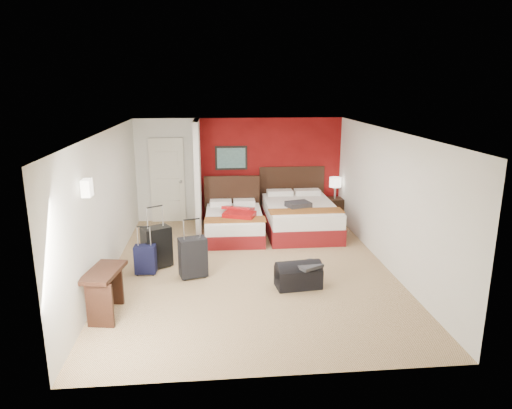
{
  "coord_description": "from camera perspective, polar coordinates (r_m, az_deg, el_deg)",
  "views": [
    {
      "loc": [
        -0.65,
        -7.87,
        3.28
      ],
      "look_at": [
        0.17,
        0.8,
        1.0
      ],
      "focal_mm": 32.33,
      "sensor_mm": 36.0,
      "label": 1
    }
  ],
  "objects": [
    {
      "name": "bed_left",
      "position": [
        10.19,
        -2.72,
        -2.53
      ],
      "size": [
        1.29,
        1.82,
        0.54
      ],
      "primitive_type": "cube",
      "rotation": [
        0.0,
        0.0,
        -0.02
      ],
      "color": "silver",
      "rests_on": "ground"
    },
    {
      "name": "room_walls",
      "position": [
        9.54,
        -9.85,
        2.21
      ],
      "size": [
        5.02,
        6.52,
        2.5
      ],
      "color": "silver",
      "rests_on": "ground"
    },
    {
      "name": "bed_right",
      "position": [
        10.54,
        5.45,
        -1.63
      ],
      "size": [
        1.55,
        2.21,
        0.66
      ],
      "primitive_type": "cube",
      "rotation": [
        0.0,
        0.0,
        0.0
      ],
      "color": "white",
      "rests_on": "ground"
    },
    {
      "name": "suitcase_navy",
      "position": [
        8.44,
        -13.51,
        -6.78
      ],
      "size": [
        0.38,
        0.24,
        0.51
      ],
      "primitive_type": "cube",
      "rotation": [
        0.0,
        0.0,
        -0.06
      ],
      "color": "black",
      "rests_on": "ground"
    },
    {
      "name": "suitcase_black",
      "position": [
        8.66,
        -12.17,
        -5.31
      ],
      "size": [
        0.58,
        0.52,
        0.74
      ],
      "primitive_type": "cube",
      "rotation": [
        0.0,
        0.0,
        0.54
      ],
      "color": "black",
      "rests_on": "ground"
    },
    {
      "name": "red_accent_panel",
      "position": [
        11.37,
        1.74,
        4.39
      ],
      "size": [
        3.5,
        0.04,
        2.5
      ],
      "primitive_type": "cube",
      "color": "maroon",
      "rests_on": "ground"
    },
    {
      "name": "jacket_draped",
      "position": [
        7.67,
        6.47,
        -7.47
      ],
      "size": [
        0.52,
        0.49,
        0.05
      ],
      "primitive_type": "cube",
      "rotation": [
        0.0,
        0.0,
        0.51
      ],
      "color": "#323237",
      "rests_on": "duffel_bag"
    },
    {
      "name": "suitcase_charcoal",
      "position": [
        8.13,
        -7.81,
        -6.66
      ],
      "size": [
        0.53,
        0.41,
        0.69
      ],
      "primitive_type": "cube",
      "rotation": [
        0.0,
        0.0,
        0.28
      ],
      "color": "black",
      "rests_on": "ground"
    },
    {
      "name": "red_suitcase_open",
      "position": [
        10.01,
        -2.15,
        -0.92
      ],
      "size": [
        0.92,
        1.06,
        0.11
      ],
      "primitive_type": "cube",
      "rotation": [
        0.0,
        0.0,
        -0.37
      ],
      "color": "#AB0E11",
      "rests_on": "bed_left"
    },
    {
      "name": "jacket_bundle",
      "position": [
        10.14,
        5.26,
        -0.01
      ],
      "size": [
        0.58,
        0.51,
        0.12
      ],
      "primitive_type": "cube",
      "rotation": [
        0.0,
        0.0,
        0.28
      ],
      "color": "#323237",
      "rests_on": "bed_right"
    },
    {
      "name": "duffel_bag",
      "position": [
        7.77,
        5.25,
        -8.85
      ],
      "size": [
        0.78,
        0.48,
        0.38
      ],
      "primitive_type": "cube",
      "rotation": [
        0.0,
        0.0,
        0.11
      ],
      "color": "black",
      "rests_on": "ground"
    },
    {
      "name": "desk",
      "position": [
        7.14,
        -18.15,
        -10.32
      ],
      "size": [
        0.56,
        0.9,
        0.7
      ],
      "primitive_type": "cube",
      "rotation": [
        0.0,
        0.0,
        -0.17
      ],
      "color": "black",
      "rests_on": "ground"
    },
    {
      "name": "ground",
      "position": [
        8.55,
        -0.67,
        -7.89
      ],
      "size": [
        6.5,
        6.5,
        0.0
      ],
      "primitive_type": "plane",
      "color": "tan",
      "rests_on": "ground"
    },
    {
      "name": "table_lamp",
      "position": [
        11.39,
        9.76,
        2.03
      ],
      "size": [
        0.36,
        0.36,
        0.52
      ],
      "primitive_type": "cylinder",
      "rotation": [
        0.0,
        0.0,
        0.26
      ],
      "color": "white",
      "rests_on": "nightstand"
    },
    {
      "name": "partition_wall",
      "position": [
        10.68,
        -7.23,
        3.6
      ],
      "size": [
        0.12,
        1.2,
        2.5
      ],
      "primitive_type": "cube",
      "color": "silver",
      "rests_on": "ground"
    },
    {
      "name": "entry_door",
      "position": [
        11.35,
        -10.9,
        2.95
      ],
      "size": [
        0.82,
        0.06,
        2.05
      ],
      "primitive_type": "cube",
      "color": "silver",
      "rests_on": "ground"
    },
    {
      "name": "nightstand",
      "position": [
        11.52,
        9.65,
        -0.61
      ],
      "size": [
        0.44,
        0.44,
        0.57
      ],
      "primitive_type": "cube",
      "rotation": [
        0.0,
        0.0,
        -0.09
      ],
      "color": "black",
      "rests_on": "ground"
    }
  ]
}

